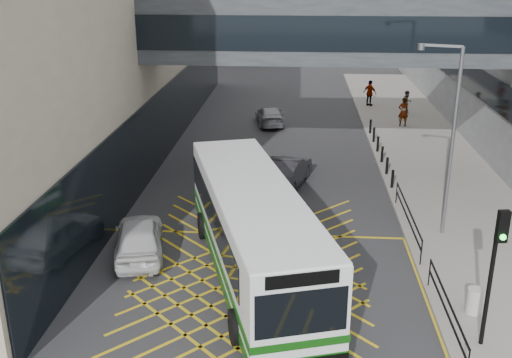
% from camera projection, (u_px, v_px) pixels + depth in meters
% --- Properties ---
extents(ground, '(120.00, 120.00, 0.00)m').
position_uv_depth(ground, '(248.00, 290.00, 20.43)').
color(ground, '#333335').
extents(skybridge, '(20.00, 4.10, 3.00)m').
position_uv_depth(skybridge, '(330.00, 29.00, 28.93)').
color(skybridge, '#373C41').
rests_on(skybridge, ground).
extents(pavement, '(6.00, 54.00, 0.16)m').
position_uv_depth(pavement, '(428.00, 159.00, 33.86)').
color(pavement, gray).
rests_on(pavement, ground).
extents(box_junction, '(12.00, 9.00, 0.01)m').
position_uv_depth(box_junction, '(248.00, 290.00, 20.43)').
color(box_junction, gold).
rests_on(box_junction, ground).
extents(bus, '(6.01, 12.22, 3.35)m').
position_uv_depth(bus, '(252.00, 228.00, 20.94)').
color(bus, white).
rests_on(bus, ground).
extents(car_white, '(2.96, 5.08, 1.52)m').
position_uv_depth(car_white, '(139.00, 237.00, 22.67)').
color(car_white, silver).
rests_on(car_white, ground).
extents(car_dark, '(2.99, 5.09, 1.50)m').
position_uv_depth(car_dark, '(286.00, 172.00, 29.77)').
color(car_dark, black).
rests_on(car_dark, ground).
extents(car_silver, '(2.42, 4.41, 1.30)m').
position_uv_depth(car_silver, '(270.00, 115.00, 41.24)').
color(car_silver, gray).
rests_on(car_silver, ground).
extents(traffic_light, '(0.32, 0.50, 4.26)m').
position_uv_depth(traffic_light, '(495.00, 259.00, 16.26)').
color(traffic_light, black).
rests_on(traffic_light, pavement).
extents(street_lamp, '(1.68, 0.71, 7.53)m').
position_uv_depth(street_lamp, '(449.00, 131.00, 23.01)').
color(street_lamp, slate).
rests_on(street_lamp, pavement).
extents(litter_bin, '(0.48, 0.48, 0.84)m').
position_uv_depth(litter_bin, '(474.00, 301.00, 18.70)').
color(litter_bin, '#ADA89E').
rests_on(litter_bin, pavement).
extents(kerb_railings, '(0.05, 12.54, 1.00)m').
position_uv_depth(kerb_railings, '(423.00, 249.00, 21.38)').
color(kerb_railings, black).
rests_on(kerb_railings, pavement).
extents(bollards, '(0.14, 10.14, 0.90)m').
position_uv_depth(bollards, '(380.00, 149.00, 33.87)').
color(bollards, black).
rests_on(bollards, pavement).
extents(pedestrian_a, '(0.82, 0.63, 1.92)m').
position_uv_depth(pedestrian_a, '(403.00, 112.00, 40.12)').
color(pedestrian_a, gray).
rests_on(pedestrian_a, pavement).
extents(pedestrian_b, '(0.94, 0.83, 1.66)m').
position_uv_depth(pedestrian_b, '(407.00, 102.00, 43.43)').
color(pedestrian_b, gray).
rests_on(pedestrian_b, pavement).
extents(pedestrian_c, '(1.24, 1.16, 1.94)m').
position_uv_depth(pedestrian_c, '(370.00, 93.00, 45.81)').
color(pedestrian_c, gray).
rests_on(pedestrian_c, pavement).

